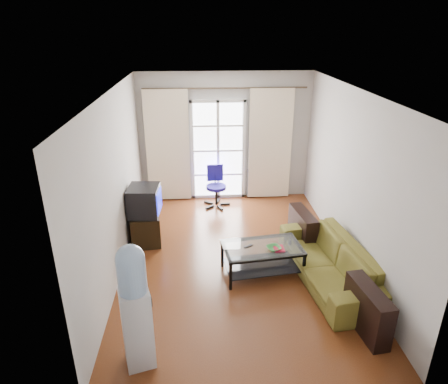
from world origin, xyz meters
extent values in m
plane|color=brown|center=(0.00, 0.00, 0.00)|extent=(5.20, 5.20, 0.00)
plane|color=white|center=(0.00, 0.00, 2.70)|extent=(5.20, 5.20, 0.00)
cube|color=#B4B1AB|center=(0.00, 2.60, 1.35)|extent=(3.60, 0.02, 2.70)
cube|color=#B4B1AB|center=(0.00, -2.60, 1.35)|extent=(3.60, 0.02, 2.70)
cube|color=#B4B1AB|center=(-1.80, 0.00, 1.35)|extent=(0.02, 5.20, 2.70)
cube|color=#B4B1AB|center=(1.80, 0.00, 1.35)|extent=(0.02, 5.20, 2.70)
cube|color=white|center=(-0.15, 2.56, 1.07)|extent=(1.01, 0.02, 2.04)
cube|color=white|center=(-0.15, 2.54, 1.07)|extent=(1.16, 0.06, 2.15)
cylinder|color=#4C3F2D|center=(0.00, 2.50, 2.38)|extent=(3.30, 0.04, 0.04)
cube|color=#F2E4C3|center=(-1.20, 2.48, 1.20)|extent=(0.90, 0.07, 2.35)
cube|color=#F2E4C3|center=(0.95, 2.48, 1.20)|extent=(0.90, 0.07, 2.35)
cube|color=gray|center=(0.80, 2.50, 0.33)|extent=(0.64, 0.12, 0.64)
imported|color=brown|center=(1.34, -0.66, 0.31)|extent=(2.36, 1.39, 0.63)
cube|color=silver|center=(0.36, -0.43, 0.47)|extent=(1.25, 0.82, 0.01)
cube|color=black|center=(0.36, -0.43, 0.15)|extent=(1.19, 0.76, 0.01)
cube|color=black|center=(-0.15, -0.81, 0.23)|extent=(0.05, 0.05, 0.47)
cube|color=black|center=(0.96, -0.66, 0.23)|extent=(0.05, 0.05, 0.47)
cube|color=black|center=(-0.23, -0.20, 0.23)|extent=(0.05, 0.05, 0.47)
cube|color=black|center=(0.88, -0.05, 0.23)|extent=(0.05, 0.05, 0.47)
imported|color=#338D4C|center=(0.52, -0.53, 0.50)|extent=(0.34, 0.34, 0.05)
imported|color=maroon|center=(0.52, -0.52, 0.49)|extent=(0.16, 0.21, 0.02)
cube|color=black|center=(0.15, -0.42, 0.48)|extent=(0.15, 0.11, 0.02)
cube|color=black|center=(-1.53, 0.73, 0.27)|extent=(0.58, 0.79, 0.54)
cube|color=black|center=(-1.51, 0.67, 0.79)|extent=(0.54, 0.58, 0.50)
cube|color=#0C19E5|center=(-1.25, 0.66, 0.79)|extent=(0.04, 0.44, 0.37)
cube|color=black|center=(-1.72, 0.69, 0.79)|extent=(0.18, 0.38, 0.33)
cylinder|color=black|center=(-0.22, 2.09, 0.22)|extent=(0.05, 0.05, 0.43)
cylinder|color=navy|center=(-0.22, 2.09, 0.42)|extent=(0.41, 0.41, 0.07)
cube|color=navy|center=(-0.23, 2.28, 0.68)|extent=(0.34, 0.07, 0.36)
cube|color=#BBBCC1|center=(-1.28, -2.08, 0.49)|extent=(0.39, 0.39, 0.99)
cylinder|color=#89ABD5|center=(-1.28, -2.08, 1.18)|extent=(0.30, 0.30, 0.39)
sphere|color=#89ABD5|center=(-1.28, -2.08, 1.38)|extent=(0.30, 0.30, 0.30)
cube|color=black|center=(-1.13, -2.03, 0.83)|extent=(0.07, 0.13, 0.10)
camera|label=1|loc=(-0.55, -5.58, 3.58)|focal=32.00mm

